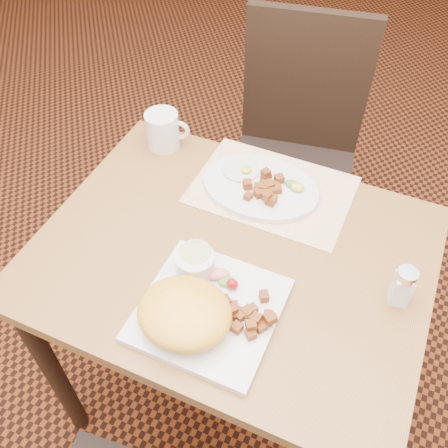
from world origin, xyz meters
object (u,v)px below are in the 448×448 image
Objects in this scene: salt_shaker at (402,286)px; plate_square at (209,310)px; plate_oval at (260,187)px; coffee_mug at (163,130)px; table at (231,279)px; chair_far at (295,146)px.

plate_square is at bearing -151.77° from salt_shaker.
plate_oval is 3.05× the size of salt_shaker.
salt_shaker is 0.84× the size of coffee_mug.
plate_oval is at bearing 93.41° from table.
coffee_mug reaches higher than table.
coffee_mug is (-0.33, 0.28, 0.16)m from table.
chair_far is 9.70× the size of salt_shaker.
chair_far is at bearing 94.44° from plate_oval.
plate_oval is 0.44m from salt_shaker.
salt_shaker is at bearing 28.23° from plate_square.
salt_shaker is 0.75m from coffee_mug.
coffee_mug reaches higher than plate_square.
chair_far reaches higher than table.
plate_square is 2.80× the size of salt_shaker.
coffee_mug is (-0.31, 0.06, 0.04)m from plate_oval.
coffee_mug is (-0.70, 0.26, 0.00)m from salt_shaker.
chair_far is 0.88m from plate_square.
salt_shaker is (0.35, 0.19, 0.04)m from plate_square.
plate_square is (0.02, -0.17, 0.12)m from table.
table is 2.96× the size of plate_oval.
coffee_mug is at bearing 127.86° from plate_square.
table is 7.52× the size of coffee_mug.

